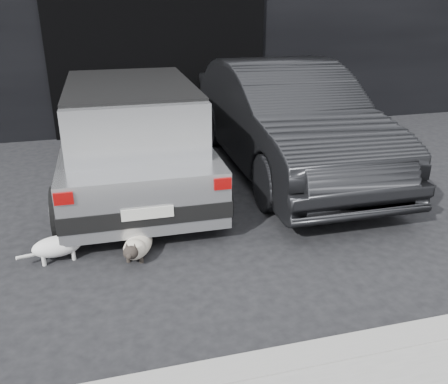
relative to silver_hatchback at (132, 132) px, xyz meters
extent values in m
plane|color=black|center=(-0.22, -1.23, -0.81)|extent=(80.00, 80.00, 0.00)
cube|color=black|center=(0.78, 2.76, 0.49)|extent=(4.00, 0.10, 2.60)
cube|color=gray|center=(0.78, -3.83, -0.75)|extent=(18.00, 0.25, 0.12)
cube|color=#AEB0B3|center=(0.00, 0.10, -0.31)|extent=(1.83, 4.00, 0.63)
cube|color=#AEB0B3|center=(0.00, -0.10, 0.32)|extent=(1.60, 2.67, 0.63)
cube|color=black|center=(0.00, -0.10, 0.32)|extent=(1.61, 2.57, 0.51)
cube|color=black|center=(-0.02, -1.82, -0.40)|extent=(1.80, 0.19, 0.18)
cube|color=black|center=(0.03, 2.02, -0.40)|extent=(1.80, 0.19, 0.18)
cube|color=silver|center=(-0.03, -1.90, -0.34)|extent=(0.53, 0.02, 0.12)
cube|color=#8C0707|center=(-0.81, -1.89, -0.09)|extent=(0.18, 0.03, 0.12)
cube|color=#8C0707|center=(0.76, -1.91, -0.09)|extent=(0.18, 0.03, 0.12)
cube|color=black|center=(0.00, -0.10, 0.66)|extent=(1.60, 2.41, 0.03)
cylinder|color=black|center=(-0.89, -1.31, -0.50)|extent=(0.23, 0.62, 0.61)
cylinder|color=slate|center=(-1.01, -1.31, -0.50)|extent=(0.03, 0.34, 0.34)
cylinder|color=black|center=(0.85, -1.34, -0.50)|extent=(0.23, 0.62, 0.61)
cylinder|color=slate|center=(0.97, -1.34, -0.50)|extent=(0.03, 0.34, 0.34)
cylinder|color=black|center=(-0.85, 1.49, -0.50)|extent=(0.23, 0.62, 0.61)
cylinder|color=slate|center=(-0.97, 1.49, -0.50)|extent=(0.03, 0.34, 0.34)
cylinder|color=black|center=(0.89, 1.47, -0.50)|extent=(0.23, 0.62, 0.61)
cylinder|color=slate|center=(1.01, 1.47, -0.50)|extent=(0.03, 0.34, 0.34)
imported|color=black|center=(2.29, 0.20, -0.01)|extent=(1.74, 4.87, 1.60)
ellipsoid|color=beige|center=(-0.14, -1.88, -0.69)|extent=(0.44, 0.60, 0.21)
ellipsoid|color=beige|center=(-0.19, -2.01, -0.67)|extent=(0.30, 0.30, 0.20)
ellipsoid|color=black|center=(-0.24, -2.14, -0.63)|extent=(0.19, 0.18, 0.14)
sphere|color=black|center=(-0.26, -2.20, -0.64)|extent=(0.06, 0.06, 0.06)
cone|color=black|center=(-0.19, -2.14, -0.57)|extent=(0.07, 0.08, 0.07)
cone|color=black|center=(-0.27, -2.11, -0.57)|extent=(0.07, 0.08, 0.07)
cylinder|color=black|center=(-0.13, -2.05, -0.77)|extent=(0.04, 0.04, 0.07)
cylinder|color=black|center=(-0.26, -2.01, -0.77)|extent=(0.04, 0.04, 0.07)
cylinder|color=black|center=(-0.02, -1.75, -0.77)|extent=(0.04, 0.04, 0.07)
cylinder|color=black|center=(-0.15, -1.71, -0.77)|extent=(0.04, 0.04, 0.07)
cylinder|color=black|center=(-0.04, -1.60, -0.73)|extent=(0.04, 0.30, 0.09)
ellipsoid|color=white|center=(-0.95, -1.78, -0.65)|extent=(0.52, 0.31, 0.21)
ellipsoid|color=white|center=(-0.83, -1.76, -0.63)|extent=(0.24, 0.24, 0.18)
ellipsoid|color=silver|center=(-0.70, -1.74, -0.56)|extent=(0.14, 0.15, 0.12)
sphere|color=silver|center=(-0.65, -1.74, -0.56)|extent=(0.06, 0.06, 0.06)
cone|color=silver|center=(-0.72, -1.71, -0.50)|extent=(0.06, 0.05, 0.07)
cone|color=silver|center=(-0.71, -1.78, -0.50)|extent=(0.06, 0.05, 0.07)
cylinder|color=silver|center=(-0.82, -1.70, -0.75)|extent=(0.04, 0.04, 0.12)
cylinder|color=silver|center=(-0.80, -1.82, -0.75)|extent=(0.04, 0.04, 0.12)
cylinder|color=silver|center=(-1.10, -1.74, -0.75)|extent=(0.04, 0.04, 0.12)
cylinder|color=silver|center=(-1.08, -1.86, -0.75)|extent=(0.04, 0.04, 0.12)
cylinder|color=silver|center=(-1.21, -1.82, -0.70)|extent=(0.25, 0.16, 0.08)
ellipsoid|color=gray|center=(-1.03, -1.81, -0.63)|extent=(0.20, 0.16, 0.09)
camera|label=1|loc=(-0.39, -6.29, 1.73)|focal=38.00mm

